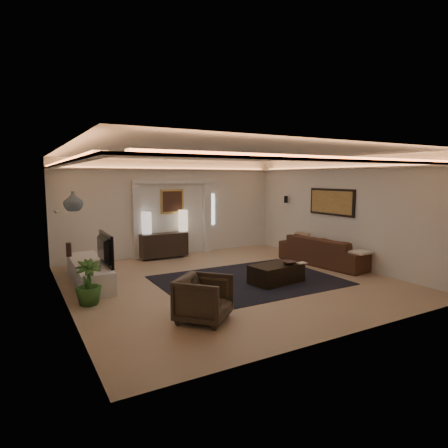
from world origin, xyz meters
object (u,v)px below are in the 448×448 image
console (164,245)px  armchair (204,299)px  coffee_table (276,274)px  sofa (325,251)px

console → armchair: bearing=-102.0°
coffee_table → armchair: bearing=-160.7°
coffee_table → armchair: size_ratio=1.45×
console → coffee_table: bearing=-70.0°
armchair → console: bearing=34.7°
sofa → coffee_table: bearing=102.6°
coffee_table → sofa: bearing=12.0°
console → coffee_table: (1.28, -3.76, -0.20)m
console → armchair: armchair is taller
sofa → console: bearing=43.6°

